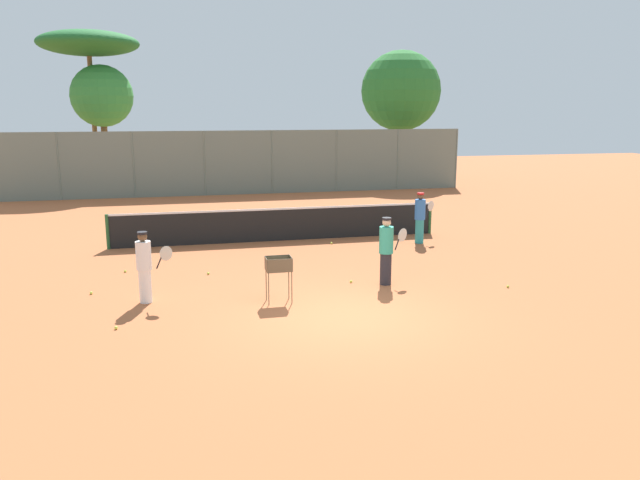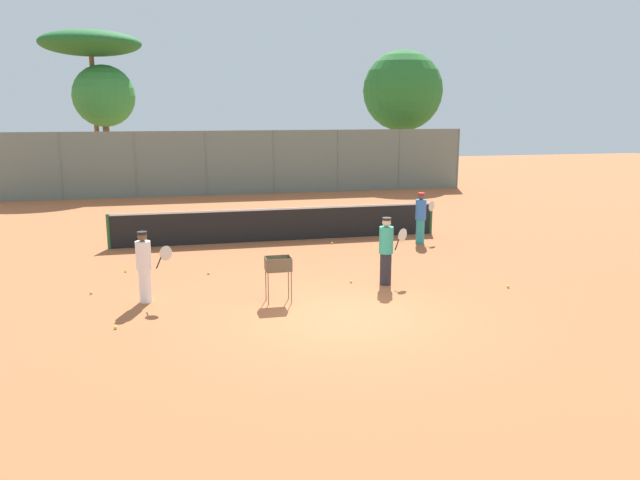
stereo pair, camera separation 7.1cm
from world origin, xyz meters
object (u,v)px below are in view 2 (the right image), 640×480
object	(u,v)px
tennis_net	(279,224)
player_red_cap	(144,266)
player_yellow_shirt	(421,217)
player_white_outfit	(386,250)
parked_car	(322,172)
ball_cart	(279,268)

from	to	relation	value
tennis_net	player_red_cap	bearing A→B (deg)	-124.28
player_red_cap	player_yellow_shirt	world-z (taller)	player_yellow_shirt
tennis_net	player_white_outfit	size ratio (longest dim) A/B	6.42
player_white_outfit	player_red_cap	size ratio (longest dim) A/B	1.04
tennis_net	player_yellow_shirt	distance (m)	4.52
tennis_net	parked_car	xyz separation A→B (m)	(4.97, 14.83, 0.10)
player_yellow_shirt	ball_cart	xyz separation A→B (m)	(-5.38, -5.05, -0.06)
ball_cart	parked_car	size ratio (longest dim) A/B	0.24
player_yellow_shirt	tennis_net	bearing A→B (deg)	134.97
player_white_outfit	parked_car	size ratio (longest dim) A/B	0.39
player_yellow_shirt	parked_car	distance (m)	16.22
tennis_net	player_yellow_shirt	world-z (taller)	player_yellow_shirt
tennis_net	ball_cart	bearing A→B (deg)	-99.55
player_white_outfit	parked_car	world-z (taller)	player_white_outfit
player_white_outfit	player_yellow_shirt	world-z (taller)	player_white_outfit
tennis_net	player_red_cap	world-z (taller)	player_red_cap
player_white_outfit	parked_car	bearing A→B (deg)	58.56
tennis_net	parked_car	world-z (taller)	parked_car
player_white_outfit	ball_cart	distance (m)	2.86
player_white_outfit	player_yellow_shirt	size ratio (longest dim) A/B	1.02
tennis_net	player_red_cap	size ratio (longest dim) A/B	6.66
tennis_net	player_red_cap	distance (m)	7.00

